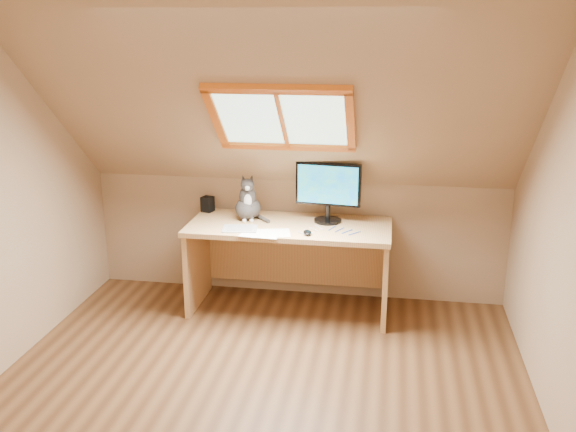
# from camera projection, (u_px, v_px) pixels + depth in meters

# --- Properties ---
(ground) EXTENTS (3.50, 3.50, 0.00)m
(ground) POSITION_uv_depth(u_px,v_px,m) (254.00, 402.00, 3.99)
(ground) COLOR brown
(ground) RESTS_ON ground
(room_shell) EXTENTS (3.52, 3.52, 2.41)m
(room_shell) POSITION_uv_depth(u_px,v_px,m) (247.00, 183.00, 3.49)
(room_shell) COLOR tan
(room_shell) RESTS_ON ground
(desk) EXTENTS (1.61, 0.70, 0.73)m
(desk) POSITION_uv_depth(u_px,v_px,m) (291.00, 248.00, 5.21)
(desk) COLOR tan
(desk) RESTS_ON ground
(monitor) EXTENTS (0.52, 0.22, 0.48)m
(monitor) POSITION_uv_depth(u_px,v_px,m) (328.00, 188.00, 5.07)
(monitor) COLOR black
(monitor) RESTS_ON desk
(cat) EXTENTS (0.25, 0.29, 0.38)m
(cat) POSITION_uv_depth(u_px,v_px,m) (248.00, 203.00, 5.18)
(cat) COLOR #3E3936
(cat) RESTS_ON desk
(desk_speaker) EXTENTS (0.11, 0.11, 0.13)m
(desk_speaker) POSITION_uv_depth(u_px,v_px,m) (208.00, 204.00, 5.42)
(desk_speaker) COLOR black
(desk_speaker) RESTS_ON desk
(graphics_tablet) EXTENTS (0.29, 0.22, 0.01)m
(graphics_tablet) POSITION_uv_depth(u_px,v_px,m) (240.00, 229.00, 4.95)
(graphics_tablet) COLOR #B2B2B7
(graphics_tablet) RESTS_ON desk
(mouse) EXTENTS (0.08, 0.12, 0.03)m
(mouse) POSITION_uv_depth(u_px,v_px,m) (307.00, 233.00, 4.83)
(mouse) COLOR black
(mouse) RESTS_ON desk
(papers) EXTENTS (0.33, 0.27, 0.00)m
(papers) POSITION_uv_depth(u_px,v_px,m) (267.00, 234.00, 4.86)
(papers) COLOR white
(papers) RESTS_ON desk
(cables) EXTENTS (0.51, 0.26, 0.01)m
(cables) POSITION_uv_depth(u_px,v_px,m) (331.00, 231.00, 4.92)
(cables) COLOR silver
(cables) RESTS_ON desk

